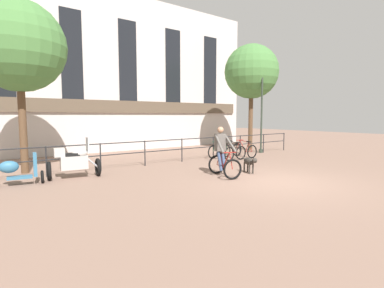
# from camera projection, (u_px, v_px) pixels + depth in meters

# --- Properties ---
(ground_plane) EXTENTS (60.00, 60.00, 0.00)m
(ground_plane) POSITION_uv_depth(u_px,v_px,m) (277.00, 182.00, 9.43)
(ground_plane) COLOR #846656
(canal_railing) EXTENTS (15.05, 0.05, 1.05)m
(canal_railing) POSITION_uv_depth(u_px,v_px,m) (182.00, 146.00, 13.50)
(canal_railing) COLOR #232326
(canal_railing) RESTS_ON ground_plane
(building_facade) EXTENTS (18.00, 0.72, 9.12)m
(building_facade) POSITION_uv_depth(u_px,v_px,m) (126.00, 74.00, 17.74)
(building_facade) COLOR beige
(building_facade) RESTS_ON ground_plane
(cyclist_with_bike) EXTENTS (0.95, 1.30, 1.70)m
(cyclist_with_bike) POSITION_uv_depth(u_px,v_px,m) (223.00, 154.00, 10.31)
(cyclist_with_bike) COLOR black
(cyclist_with_bike) RESTS_ON ground_plane
(dog) EXTENTS (0.35, 0.89, 0.60)m
(dog) POSITION_uv_depth(u_px,v_px,m) (250.00, 162.00, 10.79)
(dog) COLOR #332D28
(dog) RESTS_ON ground_plane
(parked_motorcycle) EXTENTS (1.72, 0.85, 1.35)m
(parked_motorcycle) POSITION_uv_depth(u_px,v_px,m) (74.00, 162.00, 9.92)
(parked_motorcycle) COLOR black
(parked_motorcycle) RESTS_ON ground_plane
(parked_bicycle_near_lamp) EXTENTS (0.75, 1.16, 0.86)m
(parked_bicycle_near_lamp) POSITION_uv_depth(u_px,v_px,m) (221.00, 152.00, 14.08)
(parked_bicycle_near_lamp) COLOR black
(parked_bicycle_near_lamp) RESTS_ON ground_plane
(parked_bicycle_mid_left) EXTENTS (0.67, 1.11, 0.86)m
(parked_bicycle_mid_left) POSITION_uv_depth(u_px,v_px,m) (233.00, 151.00, 14.56)
(parked_bicycle_mid_left) COLOR black
(parked_bicycle_mid_left) RESTS_ON ground_plane
(parked_bicycle_mid_right) EXTENTS (0.68, 1.12, 0.86)m
(parked_bicycle_mid_right) POSITION_uv_depth(u_px,v_px,m) (244.00, 150.00, 15.03)
(parked_bicycle_mid_right) COLOR black
(parked_bicycle_mid_right) RESTS_ON ground_plane
(parked_scooter) EXTENTS (1.32, 0.57, 0.96)m
(parked_scooter) POSITION_uv_depth(u_px,v_px,m) (18.00, 170.00, 8.90)
(parked_scooter) COLOR black
(parked_scooter) RESTS_ON ground_plane
(street_lamp) EXTENTS (0.28, 0.28, 4.85)m
(street_lamp) POSITION_uv_depth(u_px,v_px,m) (262.00, 104.00, 16.59)
(street_lamp) COLOR #2D382D
(street_lamp) RESTS_ON ground_plane
(tree_canalside_left) EXTENTS (3.19, 3.19, 6.10)m
(tree_canalside_left) POSITION_uv_depth(u_px,v_px,m) (19.00, 46.00, 10.44)
(tree_canalside_left) COLOR brown
(tree_canalside_left) RESTS_ON ground_plane
(tree_canalside_right) EXTENTS (3.21, 3.21, 6.30)m
(tree_canalside_right) POSITION_uv_depth(u_px,v_px,m) (251.00, 72.00, 17.81)
(tree_canalside_right) COLOR brown
(tree_canalside_right) RESTS_ON ground_plane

